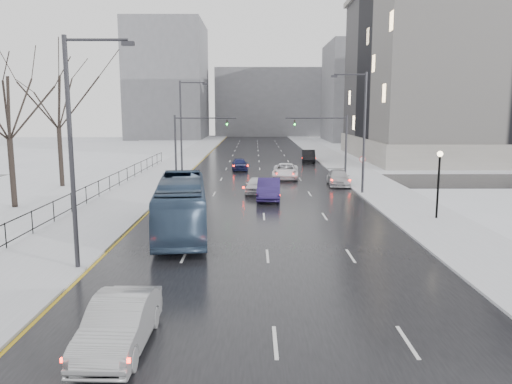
{
  "coord_description": "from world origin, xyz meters",
  "views": [
    {
      "loc": [
        -0.62,
        -1.11,
        6.96
      ],
      "look_at": [
        -0.54,
        26.02,
        2.5
      ],
      "focal_mm": 35.0,
      "sensor_mm": 36.0,
      "label": 1
    }
  ],
  "objects_px": {
    "streetlight_l_far": "(183,123)",
    "sedan_right_distant": "(308,156)",
    "mast_signal_right": "(335,140)",
    "sedan_center_near": "(256,185)",
    "no_uturn_sign": "(362,162)",
    "sedan_right_far": "(338,178)",
    "sedan_right_near": "(269,189)",
    "sedan_right_cross": "(285,171)",
    "mast_signal_left": "(186,140)",
    "streetlight_l_near": "(76,142)",
    "sedan_center_far": "(240,164)",
    "streetlight_r_mid": "(362,127)",
    "sedan_left_near": "(119,323)",
    "tree_park_e": "(63,187)",
    "lamppost_r_mid": "(439,175)",
    "bus": "(181,205)",
    "tree_park_d": "(15,208)"
  },
  "relations": [
    {
      "from": "streetlight_l_far",
      "to": "sedan_right_distant",
      "type": "relative_size",
      "value": 2.02
    },
    {
      "from": "mast_signal_right",
      "to": "sedan_center_near",
      "type": "xyz_separation_m",
      "value": [
        -7.83,
        -7.53,
        -3.39
      ]
    },
    {
      "from": "no_uturn_sign",
      "to": "sedan_right_far",
      "type": "height_order",
      "value": "no_uturn_sign"
    },
    {
      "from": "sedan_right_near",
      "to": "sedan_right_cross",
      "type": "distance_m",
      "value": 12.25
    },
    {
      "from": "mast_signal_left",
      "to": "sedan_right_distant",
      "type": "relative_size",
      "value": 1.32
    },
    {
      "from": "streetlight_l_near",
      "to": "sedan_center_far",
      "type": "xyz_separation_m",
      "value": [
        5.8,
        36.7,
        -4.85
      ]
    },
    {
      "from": "streetlight_r_mid",
      "to": "sedan_left_near",
      "type": "xyz_separation_m",
      "value": [
        -12.74,
        -27.36,
        -4.81
      ]
    },
    {
      "from": "streetlight_r_mid",
      "to": "no_uturn_sign",
      "type": "relative_size",
      "value": 3.7
    },
    {
      "from": "streetlight_l_far",
      "to": "sedan_center_near",
      "type": "relative_size",
      "value": 2.53
    },
    {
      "from": "streetlight_r_mid",
      "to": "sedan_center_far",
      "type": "distance_m",
      "value": 20.34
    },
    {
      "from": "sedan_left_near",
      "to": "sedan_center_far",
      "type": "height_order",
      "value": "sedan_left_near"
    },
    {
      "from": "tree_park_e",
      "to": "sedan_left_near",
      "type": "relative_size",
      "value": 2.9
    },
    {
      "from": "mast_signal_right",
      "to": "mast_signal_left",
      "type": "relative_size",
      "value": 1.0
    },
    {
      "from": "mast_signal_right",
      "to": "no_uturn_sign",
      "type": "relative_size",
      "value": 2.41
    },
    {
      "from": "sedan_center_far",
      "to": "streetlight_l_far",
      "type": "bearing_deg",
      "value": -146.47
    },
    {
      "from": "lamppost_r_mid",
      "to": "sedan_right_cross",
      "type": "bearing_deg",
      "value": 113.48
    },
    {
      "from": "streetlight_r_mid",
      "to": "sedan_center_near",
      "type": "xyz_separation_m",
      "value": [
        -8.67,
        0.47,
        -4.91
      ]
    },
    {
      "from": "mast_signal_left",
      "to": "bus",
      "type": "xyz_separation_m",
      "value": [
        2.53,
        -21.24,
        -2.5
      ]
    },
    {
      "from": "lamppost_r_mid",
      "to": "streetlight_l_far",
      "type": "bearing_deg",
      "value": 131.06
    },
    {
      "from": "tree_park_d",
      "to": "tree_park_e",
      "type": "height_order",
      "value": "tree_park_e"
    },
    {
      "from": "streetlight_l_near",
      "to": "sedan_right_distant",
      "type": "bearing_deg",
      "value": 72.07
    },
    {
      "from": "sedan_left_near",
      "to": "sedan_right_cross",
      "type": "height_order",
      "value": "sedan_right_cross"
    },
    {
      "from": "sedan_right_cross",
      "to": "sedan_right_distant",
      "type": "height_order",
      "value": "sedan_right_distant"
    },
    {
      "from": "tree_park_e",
      "to": "streetlight_r_mid",
      "type": "relative_size",
      "value": 1.35
    },
    {
      "from": "sedan_right_near",
      "to": "mast_signal_right",
      "type": "bearing_deg",
      "value": 59.98
    },
    {
      "from": "mast_signal_right",
      "to": "bus",
      "type": "bearing_deg",
      "value": -119.72
    },
    {
      "from": "sedan_right_cross",
      "to": "lamppost_r_mid",
      "type": "bearing_deg",
      "value": -61.83
    },
    {
      "from": "tree_park_d",
      "to": "bus",
      "type": "distance_m",
      "value": 14.97
    },
    {
      "from": "sedan_right_near",
      "to": "sedan_center_far",
      "type": "relative_size",
      "value": 1.19
    },
    {
      "from": "streetlight_l_near",
      "to": "tree_park_d",
      "type": "bearing_deg",
      "value": 124.53
    },
    {
      "from": "sedan_right_far",
      "to": "sedan_center_far",
      "type": "relative_size",
      "value": 1.13
    },
    {
      "from": "sedan_right_cross",
      "to": "sedan_right_distant",
      "type": "bearing_deg",
      "value": 80.56
    },
    {
      "from": "tree_park_d",
      "to": "streetlight_l_far",
      "type": "distance_m",
      "value": 21.17
    },
    {
      "from": "sedan_right_far",
      "to": "sedan_right_distant",
      "type": "xyz_separation_m",
      "value": [
        -0.55,
        20.92,
        0.12
      ]
    },
    {
      "from": "sedan_right_distant",
      "to": "bus",
      "type": "bearing_deg",
      "value": -101.98
    },
    {
      "from": "lamppost_r_mid",
      "to": "sedan_right_near",
      "type": "height_order",
      "value": "lamppost_r_mid"
    },
    {
      "from": "mast_signal_left",
      "to": "bus",
      "type": "height_order",
      "value": "mast_signal_left"
    },
    {
      "from": "mast_signal_right",
      "to": "sedan_right_near",
      "type": "height_order",
      "value": "mast_signal_right"
    },
    {
      "from": "sedan_center_near",
      "to": "sedan_right_near",
      "type": "height_order",
      "value": "sedan_right_near"
    },
    {
      "from": "mast_signal_left",
      "to": "sedan_right_far",
      "type": "distance_m",
      "value": 15.24
    },
    {
      "from": "tree_park_e",
      "to": "streetlight_l_near",
      "type": "bearing_deg",
      "value": -67.31
    },
    {
      "from": "sedan_center_near",
      "to": "sedan_right_near",
      "type": "distance_m",
      "value": 3.24
    },
    {
      "from": "mast_signal_left",
      "to": "tree_park_d",
      "type": "bearing_deg",
      "value": -126.8
    },
    {
      "from": "mast_signal_left",
      "to": "sedan_left_near",
      "type": "distance_m",
      "value": 35.62
    },
    {
      "from": "bus",
      "to": "sedan_center_near",
      "type": "distance_m",
      "value": 14.4
    },
    {
      "from": "streetlight_l_far",
      "to": "sedan_right_cross",
      "type": "bearing_deg",
      "value": -13.28
    },
    {
      "from": "streetlight_l_far",
      "to": "sedan_left_near",
      "type": "height_order",
      "value": "streetlight_l_far"
    },
    {
      "from": "streetlight_l_far",
      "to": "sedan_right_near",
      "type": "height_order",
      "value": "streetlight_l_far"
    },
    {
      "from": "mast_signal_left",
      "to": "sedan_center_far",
      "type": "xyz_separation_m",
      "value": [
        4.96,
        8.71,
        -3.34
      ]
    },
    {
      "from": "sedan_center_near",
      "to": "sedan_right_far",
      "type": "height_order",
      "value": "sedan_right_far"
    }
  ]
}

